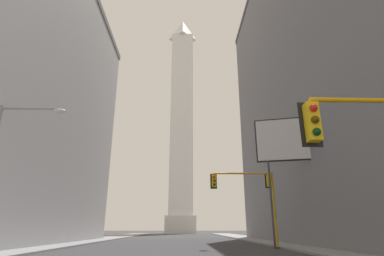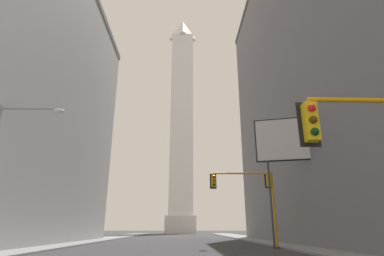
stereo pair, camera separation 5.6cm
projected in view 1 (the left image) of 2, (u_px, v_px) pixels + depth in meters
name	position (u px, v px, depth m)	size (l,w,h in m)	color
sidewalk_left	(71.00, 243.00, 32.36)	(5.00, 113.21, 0.15)	gray
sidewalk_right	(279.00, 243.00, 32.98)	(5.00, 113.21, 0.15)	gray
building_right	(365.00, 62.00, 33.93)	(19.51, 48.83, 39.00)	slate
obelisk	(182.00, 119.00, 101.60)	(9.26, 9.26, 76.40)	silver
traffic_light_mid_right	(252.00, 189.00, 26.17)	(5.67, 0.51, 6.30)	orange
street_lamp	(2.00, 160.00, 14.89)	(3.45, 0.36, 7.74)	gray
billboard_sign	(289.00, 142.00, 26.21)	(5.65, 1.71, 10.99)	#3F3F42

